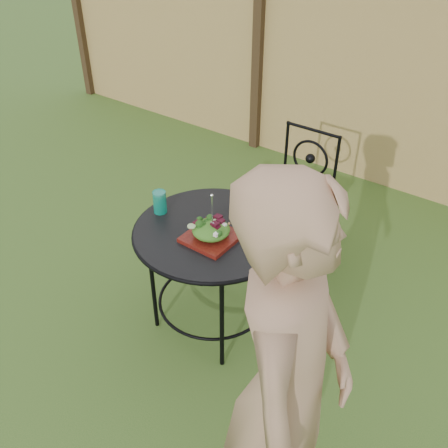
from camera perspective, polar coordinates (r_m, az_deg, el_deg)
name	(u,v)px	position (r m, az deg, el deg)	size (l,w,h in m)	color
ground	(238,315)	(3.35, 1.58, -10.37)	(60.00, 60.00, 0.00)	#264A17
fence	(390,83)	(4.57, 18.48, 15.08)	(8.00, 0.12, 1.90)	tan
patio_table	(213,248)	(2.93, -1.29, -2.77)	(0.92, 0.92, 0.72)	black
patio_chair	(297,193)	(3.63, 8.34, 3.48)	(0.46, 0.46, 0.95)	black
diner	(286,391)	(1.87, 7.14, -18.43)	(0.65, 0.43, 1.78)	#A67C5F
salad_plate	(211,237)	(2.77, -1.48, -1.53)	(0.27, 0.27, 0.02)	#440909
salad	(211,230)	(2.74, -1.49, -0.66)	(0.21, 0.21, 0.08)	#235614
fork	(212,211)	(2.66, -1.36, 1.53)	(0.01, 0.01, 0.18)	silver
drinking_glass	(160,202)	(2.98, -7.35, 2.51)	(0.08, 0.08, 0.14)	#0B8169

